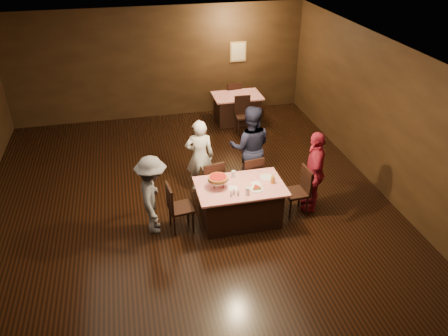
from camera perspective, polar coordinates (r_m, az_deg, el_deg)
The scene contains 22 objects.
room at distance 7.34m, azimuth -4.98°, elevation 6.98°, with size 10.00×10.04×3.02m.
main_table at distance 8.12m, azimuth 2.08°, elevation -4.60°, with size 1.60×1.00×0.77m, color red.
back_table at distance 12.09m, azimuth 1.70°, elevation 7.79°, with size 1.30×0.90×0.77m, color #B00B16.
chair_far_left at distance 8.60m, azimuth -1.77°, elevation -1.66°, with size 0.42×0.42×0.95m, color black.
chair_far_right at distance 8.77m, azimuth 3.37°, elevation -1.03°, with size 0.42×0.42×0.95m, color black.
chair_end_left at distance 7.90m, azimuth -5.67°, elevation -5.09°, with size 0.42×0.42×0.95m, color black.
chair_end_right at distance 8.38m, azimuth 9.39°, elevation -3.07°, with size 0.42×0.42×0.95m, color black.
chair_back_near at distance 11.44m, azimuth 2.59°, elevation 6.89°, with size 0.42×0.42×0.95m, color black.
chair_back_far at distance 12.60m, azimuth 1.01°, elevation 9.20°, with size 0.42×0.42×0.95m, color black.
diner_white_jacket at distance 8.80m, azimuth -3.18°, elevation 1.51°, with size 0.58×0.38×1.59m, color silver.
diner_navy_hoodie at distance 8.93m, azimuth 3.43°, elevation 2.71°, with size 0.87×0.68×1.79m, color black.
diner_grey_knit at distance 7.77m, azimuth -9.30°, elevation -3.54°, with size 0.97×0.56×1.50m, color #5B5B60.
diner_red_shirt at distance 8.41m, azimuth 11.72°, elevation -0.42°, with size 0.96×0.40×1.64m, color maroon.
pizza_stand at distance 7.77m, azimuth -0.79°, elevation -1.36°, with size 0.38×0.38×0.22m.
plate_with_slice at distance 7.81m, azimuth 4.25°, elevation -2.63°, with size 0.25×0.25×0.06m.
plate_empty at distance 8.16m, azimuth 5.60°, elevation -1.24°, with size 0.25×0.25×0.01m, color white.
glass_front_left at distance 7.64m, azimuth 3.08°, elevation -3.02°, with size 0.08×0.08×0.14m, color silver.
glass_amber at distance 7.98m, azimuth 6.40°, elevation -1.55°, with size 0.08×0.08×0.14m, color #BF7F26.
glass_back at distance 8.10m, azimuth 1.26°, elevation -0.83°, with size 0.08×0.08×0.14m, color silver.
condiments at distance 7.61m, azimuth 1.38°, elevation -3.30°, with size 0.17×0.10×0.09m.
napkin_center at distance 7.98m, azimuth 4.22°, elevation -2.03°, with size 0.16×0.16×0.01m, color white.
napkin_left at distance 7.83m, azimuth 1.16°, elevation -2.63°, with size 0.16×0.16×0.01m, color white.
Camera 1 is at (-0.89, -6.67, 5.05)m, focal length 35.00 mm.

